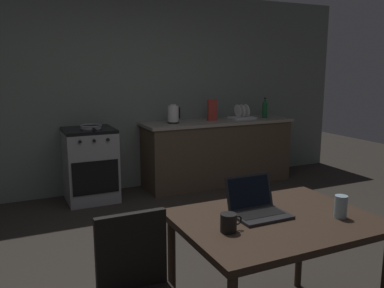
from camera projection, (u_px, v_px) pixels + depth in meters
The scene contains 13 objects.
ground_plane at pixel (211, 274), 3.21m from camera, with size 12.00×12.00×0.00m, color #2D2823.
back_wall at pixel (141, 92), 5.42m from camera, with size 6.40×0.10×2.61m, color slate.
kitchen_counter at pixel (217, 152), 5.69m from camera, with size 2.16×0.64×0.90m.
stove_oven at pixel (90, 165), 4.94m from camera, with size 0.60×0.62×0.90m.
dining_table at pixel (275, 230), 2.37m from camera, with size 1.15×0.86×0.76m.
laptop at pixel (257, 208), 2.39m from camera, with size 0.32×0.28×0.22m.
electric_kettle at pixel (173, 114), 5.30m from camera, with size 0.17×0.15×0.25m.
bottle at pixel (265, 108), 5.85m from camera, with size 0.07×0.07×0.30m.
frying_pan at pixel (91, 127), 4.84m from camera, with size 0.26×0.44×0.05m.
coffee_mug at pixel (229, 223), 2.15m from camera, with size 0.13×0.09×0.10m.
drinking_glass at pixel (341, 207), 2.35m from camera, with size 0.07×0.07×0.13m.
cereal_box at pixel (212, 110), 5.56m from camera, with size 0.13×0.05×0.30m.
dish_rack at pixel (242, 116), 5.76m from camera, with size 0.34×0.26×0.21m.
Camera 1 is at (-1.40, -2.61, 1.63)m, focal length 37.44 mm.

